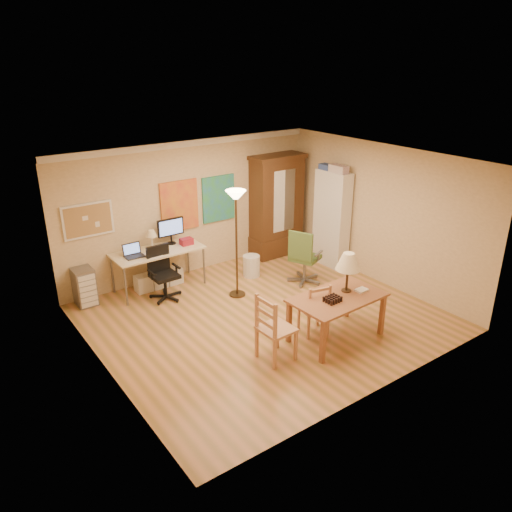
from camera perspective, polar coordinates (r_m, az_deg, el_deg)
floor at (r=8.67m, az=0.95°, el=-7.02°), size 5.50×5.50×0.00m
crown_molding at (r=9.78m, az=-7.79°, el=12.64°), size 5.50×0.08×0.12m
corkboard at (r=9.29m, az=-18.65°, el=3.91°), size 0.90×0.04×0.62m
art_panel_left at (r=9.94m, az=-8.74°, el=5.69°), size 0.80×0.04×1.00m
art_panel_right at (r=10.36m, az=-4.30°, el=6.56°), size 0.75×0.04×0.95m
dining_table at (r=7.86m, az=9.75°, el=-3.44°), size 1.50×0.94×1.38m
ladder_chair_back at (r=8.08m, az=6.72°, el=-6.17°), size 0.49×0.47×0.89m
ladder_chair_left at (r=7.34m, az=2.12°, el=-8.46°), size 0.48×0.50×1.05m
torchiere_lamp at (r=8.83m, az=-2.30°, el=4.99°), size 0.37×0.37×2.02m
computer_desk at (r=9.74m, az=-10.98°, el=-0.93°), size 1.71×0.75×1.30m
office_chair_black at (r=9.36m, az=-10.43°, el=-3.26°), size 0.61×0.61×0.99m
office_chair_green at (r=9.85m, az=5.49°, el=-1.44°), size 0.69×0.69×1.11m
drawer_cart at (r=9.46m, az=-19.00°, el=-3.35°), size 0.34×0.41×0.69m
armoire at (r=11.05m, az=2.35°, el=5.03°), size 1.22×0.58×2.24m
bookshelf at (r=10.56m, az=8.64°, el=4.17°), size 0.30×0.81×2.03m
wastebin at (r=10.13m, az=-0.53°, el=-1.13°), size 0.35×0.35×0.44m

